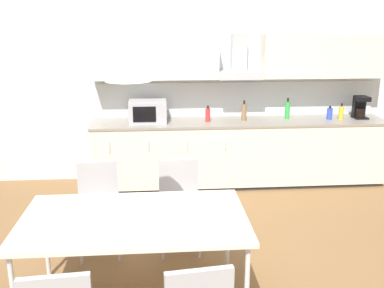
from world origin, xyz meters
The scene contains 16 objects.
ground_plane centered at (0.00, 0.00, -0.01)m, with size 9.34×7.24×0.02m, color brown.
wall_back centered at (0.00, 2.46, 1.39)m, with size 7.48×0.10×2.78m, color silver.
kitchen_counter centered at (0.94, 2.09, 0.44)m, with size 3.89×0.68×0.88m.
backsplash_tile centered at (0.94, 2.40, 1.11)m, with size 3.87×0.02×0.46m, color silver.
upper_wall_cabinets centered at (0.94, 2.24, 1.70)m, with size 3.87×0.40×0.57m.
microwave centered at (-0.28, 2.09, 1.02)m, with size 0.48×0.35×0.28m.
coffee_maker centered at (2.58, 2.11, 1.03)m, with size 0.18×0.19×0.30m.
bottle_blue centered at (2.14, 2.06, 0.96)m, with size 0.07×0.07×0.18m.
bottle_yellow centered at (2.30, 2.06, 0.97)m, with size 0.06×0.06×0.21m.
bottle_green centered at (1.59, 2.14, 1.00)m, with size 0.06×0.06×0.28m.
bottle_red centered at (0.50, 2.05, 0.97)m, with size 0.06×0.06×0.21m.
bottle_brown centered at (0.99, 2.08, 1.00)m, with size 0.07×0.07×0.27m.
dining_table centered at (-0.33, -0.43, 0.70)m, with size 1.69×0.95×0.74m.
chair_far_right centered at (0.04, 0.42, 0.53)m, with size 0.41×0.41×0.87m.
chair_far_left centered at (-0.72, 0.42, 0.53)m, with size 0.44×0.44×0.87m.
pendant_lamp centered at (-0.33, -0.43, 1.86)m, with size 0.32×0.32×0.22m, color silver.
Camera 1 is at (-0.13, -3.38, 2.15)m, focal length 40.00 mm.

